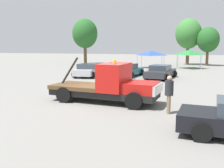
{
  "coord_description": "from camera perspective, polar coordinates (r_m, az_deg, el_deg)",
  "views": [
    {
      "loc": [
        4.49,
        -13.2,
        3.17
      ],
      "look_at": [
        0.5,
        0.0,
        1.05
      ],
      "focal_mm": 40.0,
      "sensor_mm": 36.0,
      "label": 1
    }
  ],
  "objects": [
    {
      "name": "canopy_tent_blue",
      "position": [
        36.52,
        8.94,
        7.01
      ],
      "size": [
        3.45,
        3.45,
        2.49
      ],
      "color": "#9E9EA3",
      "rests_on": "ground"
    },
    {
      "name": "tree_right",
      "position": [
        44.74,
        -6.2,
        11.36
      ],
      "size": [
        4.39,
        4.39,
        7.84
      ],
      "color": "brown",
      "rests_on": "ground"
    },
    {
      "name": "canopy_tent_green",
      "position": [
        36.79,
        17.28,
        6.92
      ],
      "size": [
        3.24,
        3.24,
        2.63
      ],
      "color": "#9E9EA3",
      "rests_on": "ground"
    },
    {
      "name": "person_near_truck",
      "position": [
        11.97,
        12.92,
        -1.74
      ],
      "size": [
        0.4,
        0.4,
        1.8
      ],
      "rotation": [
        0.0,
        0.0,
        3.31
      ],
      "color": "#847051",
      "rests_on": "ground"
    },
    {
      "name": "tree_left",
      "position": [
        42.94,
        21.12,
        9.42
      ],
      "size": [
        3.44,
        3.44,
        6.14
      ],
      "color": "brown",
      "rests_on": "ground"
    },
    {
      "name": "parked_car_teal",
      "position": [
        26.13,
        3.7,
        3.18
      ],
      "size": [
        2.91,
        4.65,
        1.34
      ],
      "rotation": [
        0.0,
        0.0,
        1.41
      ],
      "color": "#196670",
      "rests_on": "ground"
    },
    {
      "name": "tow_truck",
      "position": [
        13.96,
        -0.5,
        -0.43
      ],
      "size": [
        6.39,
        2.73,
        2.51
      ],
      "rotation": [
        0.0,
        0.0,
        -0.1
      ],
      "color": "black",
      "rests_on": "ground"
    },
    {
      "name": "parked_car_charcoal",
      "position": [
        24.77,
        11.07,
        2.73
      ],
      "size": [
        3.03,
        5.14,
        1.34
      ],
      "rotation": [
        0.0,
        0.0,
        1.4
      ],
      "color": "#2D2D33",
      "rests_on": "ground"
    },
    {
      "name": "ground_plane",
      "position": [
        14.3,
        -1.92,
        -4.07
      ],
      "size": [
        160.0,
        160.0,
        0.0
      ],
      "primitive_type": "plane",
      "color": "gray"
    },
    {
      "name": "tree_center",
      "position": [
        44.26,
        17.08,
        10.89
      ],
      "size": [
        4.28,
        4.28,
        7.65
      ],
      "color": "brown",
      "rests_on": "ground"
    },
    {
      "name": "parked_car_silver",
      "position": [
        26.16,
        -5.57,
        3.16
      ],
      "size": [
        2.78,
        4.79,
        1.34
      ],
      "rotation": [
        0.0,
        0.0,
        1.67
      ],
      "color": "#B7B7BC",
      "rests_on": "ground"
    }
  ]
}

